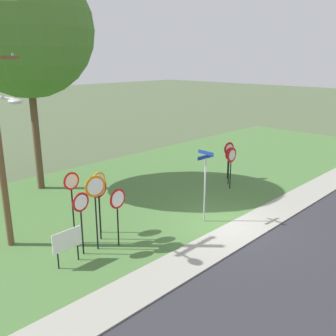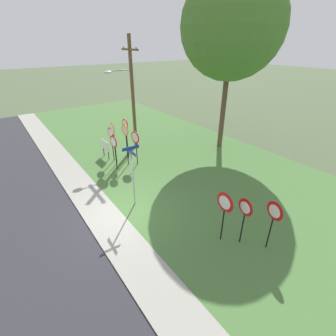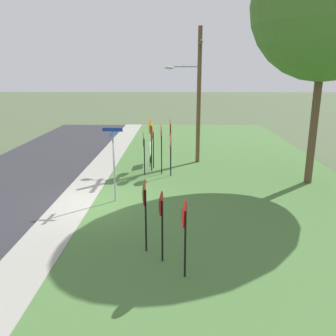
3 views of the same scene
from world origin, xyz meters
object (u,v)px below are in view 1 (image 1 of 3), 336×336
Objects in this scene: stop_sign_near_left at (118,205)px; oak_tree_left at (26,30)px; stop_sign_near_right at (99,191)px; street_name_post at (205,180)px; stop_sign_far_left at (81,210)px; stop_sign_far_right at (96,196)px; yield_sign_near_right at (232,158)px; stop_sign_center_tall at (99,194)px; yield_sign_near_left at (230,157)px; notice_board at (67,242)px; yield_sign_far_left at (229,152)px; stop_sign_far_center at (72,193)px.

stop_sign_near_left is 0.20× the size of oak_tree_left.
street_name_post is at bearing -32.86° from stop_sign_near_right.
stop_sign_far_right is at bearing -12.64° from stop_sign_far_left.
street_name_post is (-4.22, -1.60, 0.15)m from yield_sign_near_right.
stop_sign_near_left is 10.40m from oak_tree_left.
stop_sign_far_left reaches higher than stop_sign_center_tall.
yield_sign_near_left is 10.79m from notice_board.
stop_sign_near_left is at bearing -22.92° from stop_sign_far_left.
stop_sign_far_right is at bearing -159.96° from yield_sign_far_left.
yield_sign_near_left is at bearing 43.16° from yield_sign_near_right.
notice_board is (-11.51, -1.67, -0.76)m from yield_sign_far_left.
stop_sign_far_right is at bearing -143.59° from stop_sign_near_right.
stop_sign_far_left is 1.03× the size of stop_sign_center_tall.
stop_sign_far_center is 5.40m from street_name_post.
yield_sign_near_left is (9.40, 0.92, -0.51)m from stop_sign_far_right.
yield_sign_near_right reaches higher than stop_sign_near_left.
stop_sign_center_tall is at bearing -165.53° from yield_sign_far_left.
yield_sign_far_left is at bearing 1.99° from stop_sign_far_left.
stop_sign_far_right reaches higher than yield_sign_far_left.
stop_sign_near_right is at bearing 179.77° from yield_sign_near_right.
street_name_post reaches higher than stop_sign_near_right.
stop_sign_far_right is 9.46m from yield_sign_near_left.
yield_sign_near_left is (8.69, 1.25, -0.07)m from stop_sign_near_left.
stop_sign_center_tall is 1.08× the size of yield_sign_near_left.
street_name_post is (3.72, -2.24, 0.18)m from stop_sign_center_tall.
stop_sign_near_right is at bearing 93.74° from stop_sign_near_left.
yield_sign_near_right is at bearing -0.99° from stop_sign_near_left.
stop_sign_near_right is at bearing -162.79° from yield_sign_far_left.
yield_sign_far_left is 12.21m from oak_tree_left.
stop_sign_near_left is 1.79× the size of notice_board.
stop_sign_center_tall is (0.90, 1.05, -0.42)m from stop_sign_far_right.
oak_tree_left is (1.90, 7.79, 5.95)m from stop_sign_far_right.
stop_sign_far_left reaches higher than yield_sign_near_left.
yield_sign_far_left is (10.77, 1.47, -0.08)m from stop_sign_far_left.
stop_sign_far_center is (-1.01, 1.35, 0.38)m from stop_sign_near_left.
street_name_post is at bearing -39.34° from stop_sign_center_tall.
stop_sign_near_left is 0.96× the size of stop_sign_far_left.
stop_sign_far_center is at bearing 172.80° from stop_sign_center_tall.
stop_sign_far_center is at bearing -108.04° from oak_tree_left.
yield_sign_far_left is (10.19, 1.54, -0.46)m from stop_sign_far_right.
yield_sign_near_left is 0.68× the size of street_name_post.
street_name_post is 0.27× the size of oak_tree_left.
stop_sign_center_tall is 1.00× the size of yield_sign_near_right.
stop_sign_far_left is 1.03× the size of yield_sign_near_right.
stop_sign_far_left is (-1.28, 0.39, 0.06)m from stop_sign_near_left.
oak_tree_left is (-7.50, 6.87, 6.46)m from yield_sign_near_left.
yield_sign_near_left is 0.77m from yield_sign_near_right.
stop_sign_center_tall is 1.81× the size of notice_board.
stop_sign_far_right is at bearing -167.03° from yield_sign_near_left.
stop_sign_far_left is 1.08× the size of yield_sign_far_left.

